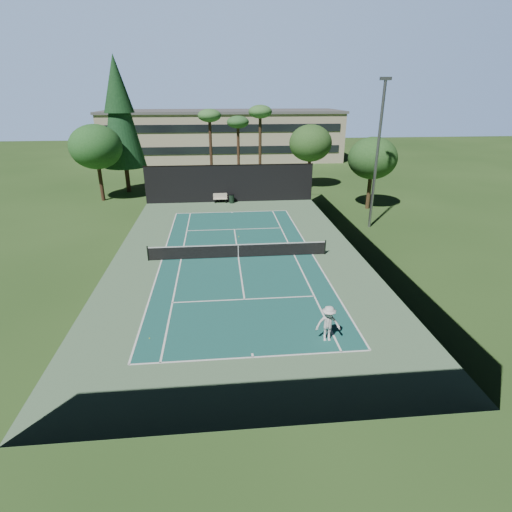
{
  "coord_description": "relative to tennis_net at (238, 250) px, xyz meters",
  "views": [
    {
      "loc": [
        -1.28,
        -26.75,
        11.1
      ],
      "look_at": [
        1.0,
        -3.0,
        1.3
      ],
      "focal_mm": 28.0,
      "sensor_mm": 36.0,
      "label": 1
    }
  ],
  "objects": [
    {
      "name": "decid_tree_c",
      "position": [
        -14.0,
        18.0,
        5.21
      ],
      "size": [
        5.44,
        5.44,
        8.09
      ],
      "color": "#442A1D",
      "rests_on": "ground"
    },
    {
      "name": "tennis_net",
      "position": [
        0.0,
        0.0,
        0.0
      ],
      "size": [
        12.9,
        0.1,
        1.1
      ],
      "color": "black",
      "rests_on": "ground"
    },
    {
      "name": "tennis_ball_a",
      "position": [
        -4.87,
        -9.91,
        -0.53
      ],
      "size": [
        0.06,
        0.06,
        0.06
      ],
      "primitive_type": "sphere",
      "color": "#BFD12F",
      "rests_on": "ground"
    },
    {
      "name": "palm_c",
      "position": [
        4.0,
        23.0,
        8.05
      ],
      "size": [
        2.8,
        2.8,
        9.77
      ],
      "color": "#432F1D",
      "rests_on": "ground"
    },
    {
      "name": "player",
      "position": [
        3.7,
        -10.84,
        0.36
      ],
      "size": [
        1.22,
        0.74,
        1.84
      ],
      "primitive_type": "imported",
      "rotation": [
        0.0,
        0.0,
        -0.05
      ],
      "color": "silver",
      "rests_on": "ground"
    },
    {
      "name": "tennis_ball_d",
      "position": [
        -5.65,
        2.36,
        -0.53
      ],
      "size": [
        0.06,
        0.06,
        0.06
      ],
      "primitive_type": "sphere",
      "color": "gold",
      "rests_on": "ground"
    },
    {
      "name": "fence",
      "position": [
        0.0,
        0.06,
        1.45
      ],
      "size": [
        18.04,
        32.05,
        4.03
      ],
      "color": "black",
      "rests_on": "ground"
    },
    {
      "name": "palm_b",
      "position": [
        1.5,
        26.0,
        6.8
      ],
      "size": [
        2.8,
        2.8,
        8.42
      ],
      "color": "#4A2F20",
      "rests_on": "ground"
    },
    {
      "name": "tennis_ball_c",
      "position": [
        0.28,
        4.39,
        -0.52
      ],
      "size": [
        0.08,
        0.08,
        0.08
      ],
      "primitive_type": "sphere",
      "color": "#BDD730",
      "rests_on": "ground"
    },
    {
      "name": "court_lines",
      "position": [
        0.0,
        0.0,
        -0.54
      ],
      "size": [
        11.07,
        23.87,
        0.01
      ],
      "color": "white",
      "rests_on": "ground"
    },
    {
      "name": "light_pole",
      "position": [
        12.0,
        6.0,
        5.9
      ],
      "size": [
        0.9,
        0.25,
        12.22
      ],
      "color": "gray",
      "rests_on": "ground"
    },
    {
      "name": "tennis_ball_b",
      "position": [
        -3.01,
        1.86,
        -0.53
      ],
      "size": [
        0.06,
        0.06,
        0.06
      ],
      "primitive_type": "sphere",
      "color": "#BADA31",
      "rests_on": "ground"
    },
    {
      "name": "decid_tree_b",
      "position": [
        14.0,
        12.0,
        4.52
      ],
      "size": [
        4.8,
        4.8,
        7.14
      ],
      "color": "#4D3821",
      "rests_on": "ground"
    },
    {
      "name": "decid_tree_a",
      "position": [
        10.0,
        22.0,
        4.86
      ],
      "size": [
        5.12,
        5.12,
        7.62
      ],
      "color": "#40271B",
      "rests_on": "ground"
    },
    {
      "name": "ground",
      "position": [
        0.0,
        0.0,
        -0.56
      ],
      "size": [
        160.0,
        160.0,
        0.0
      ],
      "primitive_type": "plane",
      "color": "#284A1B",
      "rests_on": "ground"
    },
    {
      "name": "court_surface",
      "position": [
        0.0,
        0.0,
        -0.55
      ],
      "size": [
        10.97,
        23.77,
        0.01
      ],
      "primitive_type": "cube",
      "color": "#1B5750",
      "rests_on": "ground"
    },
    {
      "name": "park_bench",
      "position": [
        -1.09,
        15.74,
        -0.01
      ],
      "size": [
        1.5,
        0.45,
        1.02
      ],
      "color": "beige",
      "rests_on": "ground"
    },
    {
      "name": "trash_bin",
      "position": [
        0.13,
        15.44,
        -0.08
      ],
      "size": [
        0.56,
        0.56,
        0.95
      ],
      "color": "black",
      "rests_on": "ground"
    },
    {
      "name": "campus_building",
      "position": [
        0.0,
        45.98,
        3.65
      ],
      "size": [
        40.5,
        12.5,
        8.3
      ],
      "color": "#BAAC90",
      "rests_on": "ground"
    },
    {
      "name": "apron_slab",
      "position": [
        0.0,
        0.0,
        -0.55
      ],
      "size": [
        18.0,
        32.0,
        0.01
      ],
      "primitive_type": "cube",
      "color": "#547854",
      "rests_on": "ground"
    },
    {
      "name": "pine_tree",
      "position": [
        -12.0,
        22.0,
        9.0
      ],
      "size": [
        4.8,
        4.8,
        15.0
      ],
      "color": "#48301F",
      "rests_on": "ground"
    },
    {
      "name": "palm_a",
      "position": [
        -2.0,
        24.0,
        7.63
      ],
      "size": [
        2.8,
        2.8,
        9.32
      ],
      "color": "#422B1C",
      "rests_on": "ground"
    }
  ]
}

